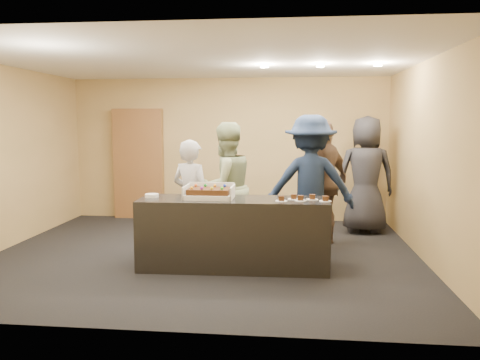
{
  "coord_description": "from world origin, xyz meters",
  "views": [
    {
      "loc": [
        1.17,
        -6.4,
        1.86
      ],
      "look_at": [
        0.5,
        0.0,
        1.07
      ],
      "focal_mm": 35.0,
      "sensor_mm": 36.0,
      "label": 1
    }
  ],
  "objects_px": {
    "sheet_cake": "(209,191)",
    "plate_stack": "(152,196)",
    "person_sage_man": "(225,188)",
    "cake_box": "(210,195)",
    "person_brown_extra": "(324,183)",
    "person_dark_suit": "(366,175)",
    "serving_counter": "(233,233)",
    "person_server_grey": "(191,199)",
    "person_navy_man": "(310,184)",
    "storage_cabinet": "(139,164)"
  },
  "relations": [
    {
      "from": "storage_cabinet",
      "to": "plate_stack",
      "type": "bearing_deg",
      "value": -68.86
    },
    {
      "from": "person_navy_man",
      "to": "person_dark_suit",
      "type": "xyz_separation_m",
      "value": [
        0.98,
        1.29,
        0.0
      ]
    },
    {
      "from": "plate_stack",
      "to": "person_navy_man",
      "type": "height_order",
      "value": "person_navy_man"
    },
    {
      "from": "person_navy_man",
      "to": "cake_box",
      "type": "bearing_deg",
      "value": 31.78
    },
    {
      "from": "serving_counter",
      "to": "person_server_grey",
      "type": "distance_m",
      "value": 0.86
    },
    {
      "from": "cake_box",
      "to": "person_sage_man",
      "type": "xyz_separation_m",
      "value": [
        0.1,
        0.73,
        -0.01
      ]
    },
    {
      "from": "serving_counter",
      "to": "person_server_grey",
      "type": "bearing_deg",
      "value": 143.39
    },
    {
      "from": "sheet_cake",
      "to": "person_sage_man",
      "type": "xyz_separation_m",
      "value": [
        0.1,
        0.76,
        -0.06
      ]
    },
    {
      "from": "person_navy_man",
      "to": "person_dark_suit",
      "type": "bearing_deg",
      "value": -129.66
    },
    {
      "from": "person_brown_extra",
      "to": "sheet_cake",
      "type": "bearing_deg",
      "value": -10.18
    },
    {
      "from": "person_sage_man",
      "to": "person_dark_suit",
      "type": "xyz_separation_m",
      "value": [
        2.19,
        1.44,
        0.05
      ]
    },
    {
      "from": "plate_stack",
      "to": "person_dark_suit",
      "type": "bearing_deg",
      "value": 35.52
    },
    {
      "from": "person_server_grey",
      "to": "person_navy_man",
      "type": "bearing_deg",
      "value": -139.85
    },
    {
      "from": "storage_cabinet",
      "to": "person_dark_suit",
      "type": "height_order",
      "value": "storage_cabinet"
    },
    {
      "from": "plate_stack",
      "to": "serving_counter",
      "type": "bearing_deg",
      "value": -0.83
    },
    {
      "from": "person_sage_man",
      "to": "cake_box",
      "type": "bearing_deg",
      "value": 43.34
    },
    {
      "from": "sheet_cake",
      "to": "plate_stack",
      "type": "relative_size",
      "value": 3.02
    },
    {
      "from": "serving_counter",
      "to": "person_sage_man",
      "type": "height_order",
      "value": "person_sage_man"
    },
    {
      "from": "cake_box",
      "to": "person_brown_extra",
      "type": "distance_m",
      "value": 2.02
    },
    {
      "from": "cake_box",
      "to": "storage_cabinet",
      "type": "bearing_deg",
      "value": 122.75
    },
    {
      "from": "plate_stack",
      "to": "cake_box",
      "type": "bearing_deg",
      "value": 0.56
    },
    {
      "from": "sheet_cake",
      "to": "storage_cabinet",
      "type": "bearing_deg",
      "value": 122.55
    },
    {
      "from": "person_brown_extra",
      "to": "person_dark_suit",
      "type": "distance_m",
      "value": 1.16
    },
    {
      "from": "person_server_grey",
      "to": "person_dark_suit",
      "type": "height_order",
      "value": "person_dark_suit"
    },
    {
      "from": "person_navy_man",
      "to": "person_sage_man",
      "type": "bearing_deg",
      "value": 5.05
    },
    {
      "from": "person_server_grey",
      "to": "storage_cabinet",
      "type": "bearing_deg",
      "value": -33.62
    },
    {
      "from": "plate_stack",
      "to": "person_sage_man",
      "type": "height_order",
      "value": "person_sage_man"
    },
    {
      "from": "cake_box",
      "to": "person_brown_extra",
      "type": "relative_size",
      "value": 0.32
    },
    {
      "from": "serving_counter",
      "to": "storage_cabinet",
      "type": "xyz_separation_m",
      "value": [
        -2.22,
        2.99,
        0.61
      ]
    },
    {
      "from": "cake_box",
      "to": "person_brown_extra",
      "type": "xyz_separation_m",
      "value": [
        1.54,
        1.3,
        0.01
      ]
    },
    {
      "from": "cake_box",
      "to": "person_server_grey",
      "type": "xyz_separation_m",
      "value": [
        -0.33,
        0.43,
        -0.13
      ]
    },
    {
      "from": "cake_box",
      "to": "sheet_cake",
      "type": "xyz_separation_m",
      "value": [
        -0.0,
        -0.02,
        0.05
      ]
    },
    {
      "from": "sheet_cake",
      "to": "person_brown_extra",
      "type": "bearing_deg",
      "value": 40.76
    },
    {
      "from": "person_dark_suit",
      "to": "serving_counter",
      "type": "bearing_deg",
      "value": 44.92
    },
    {
      "from": "storage_cabinet",
      "to": "sheet_cake",
      "type": "distance_m",
      "value": 3.54
    },
    {
      "from": "person_server_grey",
      "to": "person_dark_suit",
      "type": "xyz_separation_m",
      "value": [
        2.63,
        1.75,
        0.17
      ]
    },
    {
      "from": "storage_cabinet",
      "to": "cake_box",
      "type": "relative_size",
      "value": 3.43
    },
    {
      "from": "serving_counter",
      "to": "person_dark_suit",
      "type": "distance_m",
      "value": 3.01
    },
    {
      "from": "storage_cabinet",
      "to": "sheet_cake",
      "type": "bearing_deg",
      "value": -57.45
    },
    {
      "from": "cake_box",
      "to": "plate_stack",
      "type": "relative_size",
      "value": 3.55
    },
    {
      "from": "serving_counter",
      "to": "cake_box",
      "type": "height_order",
      "value": "cake_box"
    },
    {
      "from": "person_brown_extra",
      "to": "plate_stack",
      "type": "bearing_deg",
      "value": -21.21
    },
    {
      "from": "serving_counter",
      "to": "person_server_grey",
      "type": "relative_size",
      "value": 1.47
    },
    {
      "from": "serving_counter",
      "to": "person_server_grey",
      "type": "height_order",
      "value": "person_server_grey"
    },
    {
      "from": "storage_cabinet",
      "to": "person_navy_man",
      "type": "xyz_separation_m",
      "value": [
        3.22,
        -2.07,
        -0.08
      ]
    },
    {
      "from": "plate_stack",
      "to": "person_server_grey",
      "type": "relative_size",
      "value": 0.11
    },
    {
      "from": "sheet_cake",
      "to": "person_sage_man",
      "type": "bearing_deg",
      "value": 82.11
    },
    {
      "from": "person_navy_man",
      "to": "person_dark_suit",
      "type": "relative_size",
      "value": 1.0
    },
    {
      "from": "person_sage_man",
      "to": "person_dark_suit",
      "type": "bearing_deg",
      "value": 174.74
    },
    {
      "from": "person_server_grey",
      "to": "sheet_cake",
      "type": "bearing_deg",
      "value": 150.68
    }
  ]
}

